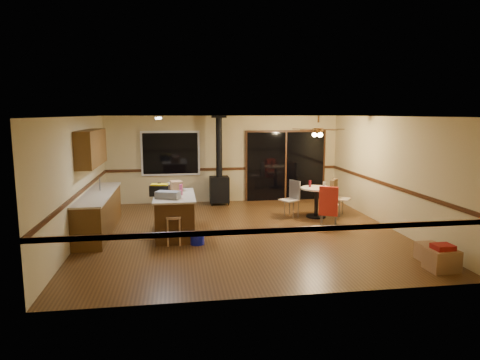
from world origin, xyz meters
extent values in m
plane|color=#503116|center=(0.00, 0.00, 0.00)|extent=(7.00, 7.00, 0.00)
plane|color=silver|center=(0.00, 0.00, 2.60)|extent=(7.00, 7.00, 0.00)
plane|color=tan|center=(0.00, 3.50, 1.30)|extent=(7.00, 0.00, 7.00)
plane|color=tan|center=(0.00, -3.50, 1.30)|extent=(7.00, 0.00, 7.00)
plane|color=tan|center=(-3.50, 0.00, 1.30)|extent=(0.00, 7.00, 7.00)
plane|color=tan|center=(3.50, 0.00, 1.30)|extent=(0.00, 7.00, 7.00)
cube|color=black|center=(-1.60, 3.45, 1.50)|extent=(1.72, 0.10, 1.32)
cube|color=black|center=(1.90, 3.45, 1.05)|extent=(2.52, 0.10, 2.10)
cube|color=brown|center=(-3.20, 0.50, 0.43)|extent=(0.60, 3.00, 0.86)
cube|color=beige|center=(-3.20, 0.50, 0.88)|extent=(0.64, 3.04, 0.04)
cube|color=brown|center=(-3.33, 0.70, 1.90)|extent=(0.35, 2.00, 0.80)
cube|color=#4A2C12|center=(-1.50, 0.00, 0.43)|extent=(0.80, 1.60, 0.86)
cube|color=beige|center=(-1.50, 0.00, 0.88)|extent=(0.88, 1.68, 0.04)
cube|color=black|center=(-0.20, 3.05, 0.46)|extent=(0.55, 0.50, 0.75)
cylinder|color=black|center=(-0.20, 3.05, 1.71)|extent=(0.18, 0.18, 1.77)
cylinder|color=brown|center=(2.12, 1.11, 2.25)|extent=(0.24, 0.24, 0.10)
cylinder|color=brown|center=(2.12, 1.11, 2.52)|extent=(0.05, 0.05, 0.16)
sphere|color=#FFD88C|center=(2.12, 1.11, 2.13)|extent=(0.16, 0.16, 0.16)
cube|color=white|center=(-1.80, 0.30, 2.56)|extent=(0.10, 1.20, 0.04)
cube|color=slate|center=(-1.63, -0.38, 0.98)|extent=(0.56, 0.43, 0.15)
cube|color=black|center=(-1.81, -0.05, 1.01)|extent=(0.45, 0.28, 0.23)
cube|color=gold|center=(-1.81, -0.05, 1.14)|extent=(0.39, 0.25, 0.03)
cube|color=olive|center=(-1.45, 0.55, 1.01)|extent=(0.31, 0.38, 0.22)
cylinder|color=black|center=(-1.82, 0.05, 1.04)|extent=(0.09, 0.09, 0.27)
cylinder|color=#D84C8C|center=(-1.35, -0.02, 1.02)|extent=(0.08, 0.08, 0.24)
cylinder|color=white|center=(-1.63, 0.54, 1.00)|extent=(0.08, 0.08, 0.19)
cylinder|color=tan|center=(-1.52, -0.74, 0.30)|extent=(0.37, 0.37, 0.60)
cylinder|color=#0B13A7|center=(-1.05, -0.76, 0.12)|extent=(0.36, 0.36, 0.24)
cylinder|color=black|center=(2.12, 1.11, 0.02)|extent=(0.51, 0.51, 0.04)
cylinder|color=black|center=(2.12, 1.11, 0.39)|extent=(0.10, 0.10, 0.70)
cylinder|color=beige|center=(2.12, 1.11, 0.76)|extent=(0.82, 0.82, 0.04)
cylinder|color=#590C14|center=(1.97, 1.21, 0.87)|extent=(0.07, 0.07, 0.17)
cylinder|color=beige|center=(2.30, 1.06, 0.86)|extent=(0.08, 0.08, 0.16)
cube|color=tan|center=(1.42, 1.21, 0.45)|extent=(0.54, 0.54, 0.03)
cube|color=slate|center=(1.59, 1.30, 0.70)|extent=(0.20, 0.37, 0.50)
cube|color=tan|center=(2.22, 0.41, 0.45)|extent=(0.54, 0.54, 0.03)
cube|color=slate|center=(2.13, 0.25, 0.70)|extent=(0.36, 0.22, 0.50)
cube|color=red|center=(2.12, 0.23, 0.60)|extent=(0.43, 0.30, 0.70)
cube|color=tan|center=(2.82, 1.16, 0.45)|extent=(0.56, 0.56, 0.03)
cube|color=slate|center=(2.66, 1.27, 0.70)|extent=(0.25, 0.35, 0.50)
cube|color=#422E19|center=(2.65, 1.29, 0.60)|extent=(0.33, 0.42, 0.70)
cube|color=olive|center=(-1.48, 3.10, 0.21)|extent=(0.65, 0.60, 0.42)
cube|color=olive|center=(3.01, -2.89, 0.19)|extent=(0.51, 0.43, 0.37)
cube|color=olive|center=(3.10, -2.34, 0.16)|extent=(0.39, 0.33, 0.31)
cube|color=maroon|center=(3.01, -2.89, 0.42)|extent=(0.34, 0.29, 0.09)
camera|label=1|loc=(-1.45, -9.29, 2.66)|focal=32.00mm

